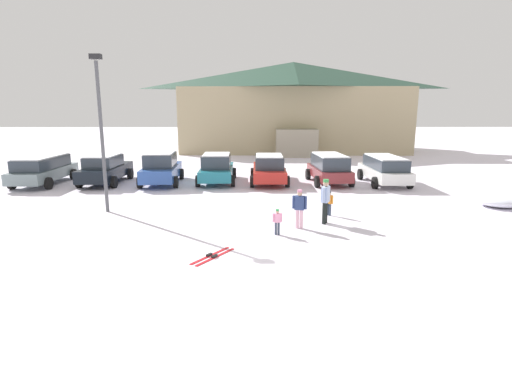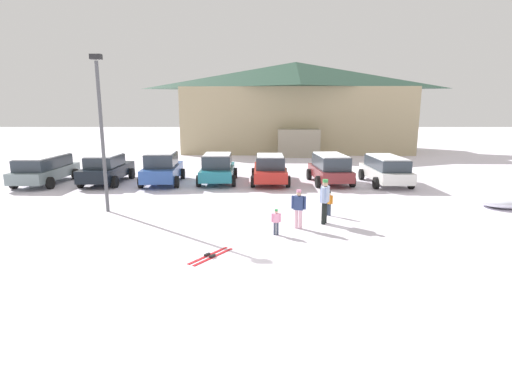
% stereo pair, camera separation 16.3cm
% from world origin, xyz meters
% --- Properties ---
extents(ground, '(160.00, 160.00, 0.00)m').
position_xyz_m(ground, '(0.00, 0.00, 0.00)').
color(ground, white).
extents(ski_lodge, '(22.10, 12.01, 8.59)m').
position_xyz_m(ski_lodge, '(4.40, 31.02, 4.35)').
color(ski_lodge, tan).
rests_on(ski_lodge, ground).
extents(parked_grey_wagon, '(2.21, 4.74, 1.59)m').
position_xyz_m(parked_grey_wagon, '(-11.36, 12.66, 0.87)').
color(parked_grey_wagon, gray).
rests_on(parked_grey_wagon, ground).
extents(parked_black_sedan, '(2.17, 4.48, 1.64)m').
position_xyz_m(parked_black_sedan, '(-7.99, 12.90, 0.83)').
color(parked_black_sedan, black).
rests_on(parked_black_sedan, ground).
extents(parked_blue_hatchback, '(2.30, 4.37, 1.80)m').
position_xyz_m(parked_blue_hatchback, '(-4.78, 12.76, 0.89)').
color(parked_blue_hatchback, '#2D519D').
rests_on(parked_blue_hatchback, ground).
extents(parked_teal_hatchback, '(2.18, 4.36, 1.67)m').
position_xyz_m(parked_teal_hatchback, '(-1.67, 13.10, 0.84)').
color(parked_teal_hatchback, '#1E7487').
rests_on(parked_teal_hatchback, ground).
extents(parked_red_sedan, '(2.16, 4.62, 1.62)m').
position_xyz_m(parked_red_sedan, '(1.31, 12.99, 0.82)').
color(parked_red_sedan, red).
rests_on(parked_red_sedan, ground).
extents(parked_maroon_van, '(2.30, 4.12, 1.66)m').
position_xyz_m(parked_maroon_van, '(4.73, 12.86, 0.89)').
color(parked_maroon_van, maroon).
rests_on(parked_maroon_van, ground).
extents(parked_white_suv, '(2.14, 4.58, 1.57)m').
position_xyz_m(parked_white_suv, '(7.80, 12.60, 0.86)').
color(parked_white_suv, silver).
rests_on(parked_white_suv, ground).
extents(skier_teen_in_navy_coat, '(0.51, 0.29, 1.41)m').
position_xyz_m(skier_teen_in_navy_coat, '(2.03, 4.15, 0.79)').
color(skier_teen_in_navy_coat, '#E9B3C4').
rests_on(skier_teen_in_navy_coat, ground).
extents(skier_child_in_pink_snowsuit, '(0.33, 0.15, 0.89)m').
position_xyz_m(skier_child_in_pink_snowsuit, '(1.20, 3.41, 0.50)').
color(skier_child_in_pink_snowsuit, '#374053').
rests_on(skier_child_in_pink_snowsuit, ground).
extents(skier_child_in_orange_jacket, '(0.26, 0.30, 0.99)m').
position_xyz_m(skier_child_in_orange_jacket, '(3.42, 5.88, 0.56)').
color(skier_child_in_orange_jacket, '#2F3C50').
rests_on(skier_child_in_orange_jacket, ground).
extents(skier_adult_in_blue_parka, '(0.39, 0.57, 1.67)m').
position_xyz_m(skier_adult_in_blue_parka, '(3.05, 4.75, 0.94)').
color(skier_adult_in_blue_parka, black).
rests_on(skier_adult_in_blue_parka, ground).
extents(pair_of_skis, '(1.19, 1.54, 0.08)m').
position_xyz_m(pair_of_skis, '(-0.80, 1.38, 0.02)').
color(pair_of_skis, red).
rests_on(pair_of_skis, ground).
extents(lamp_post, '(0.44, 0.24, 6.25)m').
position_xyz_m(lamp_post, '(-5.65, 6.55, 3.48)').
color(lamp_post, '#515459').
rests_on(lamp_post, ground).
extents(plowed_snow_pile, '(2.20, 1.76, 0.56)m').
position_xyz_m(plowed_snow_pile, '(11.25, 7.27, 0.28)').
color(plowed_snow_pile, white).
rests_on(plowed_snow_pile, ground).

